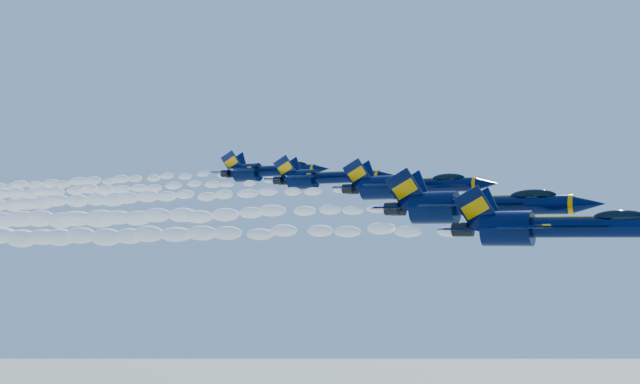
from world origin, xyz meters
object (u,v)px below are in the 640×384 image
at_px(jet_fifth, 268,171).
at_px(jet_fourth, 326,178).
at_px(jet_lead, 555,227).
at_px(jet_third, 409,186).
at_px(jet_second, 476,206).

bearing_deg(jet_fifth, jet_fourth, -32.89).
bearing_deg(jet_fifth, jet_lead, -35.89).
height_order(jet_third, jet_fifth, jet_fifth).
xyz_separation_m(jet_lead, jet_second, (-8.41, 8.71, 2.08)).
distance_m(jet_lead, jet_fifth, 54.01).
height_order(jet_second, jet_fifth, jet_fifth).
distance_m(jet_second, jet_fourth, 26.55).
relative_size(jet_lead, jet_second, 0.91).
relative_size(jet_second, jet_fifth, 1.20).
distance_m(jet_fourth, jet_fifth, 15.43).
height_order(jet_lead, jet_fourth, jet_fourth).
relative_size(jet_fourth, jet_fifth, 0.96).
distance_m(jet_lead, jet_fourth, 38.62).
height_order(jet_lead, jet_second, jet_second).
height_order(jet_second, jet_third, jet_third).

